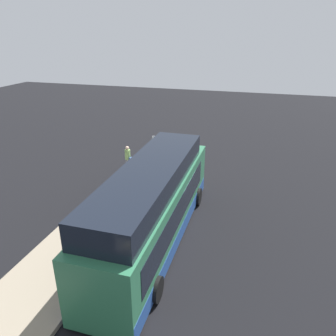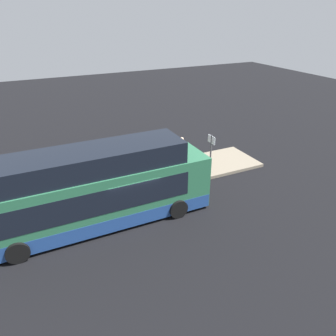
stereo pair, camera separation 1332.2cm
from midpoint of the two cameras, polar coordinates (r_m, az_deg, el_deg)
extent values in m
plane|color=black|center=(15.64, -22.51, -15.67)|extent=(80.00, 80.00, 0.00)
cube|color=gray|center=(17.63, -31.19, -12.37)|extent=(20.00, 3.37, 0.20)
cube|color=#2D704C|center=(13.90, -28.27, -14.32)|extent=(11.43, 2.47, 2.71)
cube|color=#23478C|center=(14.48, -27.50, -17.54)|extent=(11.38, 2.49, 0.70)
cube|color=black|center=(13.56, -29.36, -13.83)|extent=(9.38, 2.50, 1.19)
cube|color=black|center=(17.47, -15.85, -3.08)|extent=(0.06, 2.17, 1.74)
sphere|color=#F9E58C|center=(18.41, -17.20, -6.39)|extent=(0.24, 0.24, 0.24)
sphere|color=#F9E58C|center=(17.75, -13.48, -7.12)|extent=(0.24, 0.24, 0.24)
cylinder|color=black|center=(17.50, -21.99, -9.24)|extent=(0.97, 0.30, 0.97)
cylinder|color=black|center=(16.21, -14.92, -10.95)|extent=(0.97, 0.30, 0.97)
cylinder|color=black|center=(13.92, -42.17, -23.64)|extent=(0.97, 0.30, 0.97)
cylinder|color=black|center=(12.25, -35.10, -28.53)|extent=(0.97, 0.30, 0.97)
cube|color=black|center=(12.69, -31.24, -8.53)|extent=(9.72, 2.27, 1.03)
cylinder|color=#2D2D33|center=(16.83, -27.85, -11.37)|extent=(0.38, 0.38, 0.75)
cylinder|color=#BF3333|center=(16.48, -28.30, -9.33)|extent=(0.54, 0.54, 0.65)
sphere|color=#9E7051|center=(16.27, -28.59, -7.98)|extent=(0.24, 0.24, 0.24)
cube|color=black|center=(16.64, -29.12, -10.33)|extent=(0.30, 0.30, 0.24)
cylinder|color=gray|center=(21.36, -23.55, -3.26)|extent=(0.33, 0.33, 0.77)
cylinder|color=#8CB766|center=(21.08, -23.86, -1.48)|extent=(0.47, 0.47, 0.67)
sphere|color=beige|center=(20.91, -24.06, -0.33)|extent=(0.25, 0.25, 0.25)
cube|color=#334C7F|center=(20.96, -23.33, -2.40)|extent=(0.31, 0.23, 0.24)
cube|color=#334C7F|center=(17.25, -26.99, -10.68)|extent=(0.40, 0.25, 0.58)
cylinder|color=black|center=(17.04, -27.23, -9.52)|extent=(0.02, 0.02, 0.24)
cylinder|color=#4C4C51|center=(20.82, -18.15, -0.84)|extent=(0.10, 0.10, 2.26)
cube|color=silver|center=(20.52, -18.43, 1.30)|extent=(0.04, 0.76, 0.49)
camera|label=1|loc=(6.66, -117.41, -12.78)|focal=35.00mm
camera|label=2|loc=(6.66, 62.59, 12.78)|focal=35.00mm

